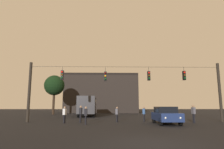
{
  "coord_description": "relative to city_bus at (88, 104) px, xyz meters",
  "views": [
    {
      "loc": [
        -1.84,
        -8.7,
        1.54
      ],
      "look_at": [
        -1.41,
        10.34,
        4.61
      ],
      "focal_mm": 31.85,
      "sensor_mm": 36.0,
      "label": 1
    }
  ],
  "objects": [
    {
      "name": "pedestrian_trailing",
      "position": [
        4.18,
        -12.67,
        -1.03
      ],
      "size": [
        0.35,
        0.42,
        1.51
      ],
      "color": "black",
      "rests_on": "ground"
    },
    {
      "name": "pedestrian_crossing_right",
      "position": [
        7.01,
        -12.09,
        -1.02
      ],
      "size": [
        0.35,
        0.42,
        1.51
      ],
      "color": "black",
      "rests_on": "ground"
    },
    {
      "name": "pedestrian_crossing_left",
      "position": [
        0.63,
        -13.54,
        -0.96
      ],
      "size": [
        0.28,
        0.39,
        1.61
      ],
      "color": "black",
      "rests_on": "ground"
    },
    {
      "name": "tree_left_silhouette",
      "position": [
        -7.22,
        5.99,
        3.72
      ],
      "size": [
        3.92,
        3.92,
        7.59
      ],
      "color": "#2D2116",
      "rests_on": "ground"
    },
    {
      "name": "city_bus",
      "position": [
        0.0,
        0.0,
        0.0
      ],
      "size": [
        2.95,
        11.09,
        3.0
      ],
      "color": "#2D2D33",
      "rests_on": "ground"
    },
    {
      "name": "car_near_right",
      "position": [
        8.36,
        -15.26,
        -1.07
      ],
      "size": [
        1.94,
        4.39,
        1.52
      ],
      "color": "navy",
      "rests_on": "ground"
    },
    {
      "name": "ground_plane",
      "position": [
        5.05,
        0.2,
        -1.87
      ],
      "size": [
        168.0,
        168.0,
        0.0
      ],
      "primitive_type": "plane",
      "color": "black",
      "rests_on": "ground"
    },
    {
      "name": "pedestrian_crossing_center",
      "position": [
        -0.79,
        -14.03,
        -1.01
      ],
      "size": [
        0.32,
        0.41,
        1.54
      ],
      "color": "black",
      "rests_on": "ground"
    },
    {
      "name": "pedestrian_far_side",
      "position": [
        1.36,
        -15.63,
        -1.01
      ],
      "size": [
        0.24,
        0.36,
        1.53
      ],
      "color": "black",
      "rests_on": "ground"
    },
    {
      "name": "corner_building",
      "position": [
        1.68,
        18.22,
        2.81
      ],
      "size": [
        17.47,
        10.7,
        9.34
      ],
      "color": "black",
      "rests_on": "ground"
    },
    {
      "name": "pedestrian_near_bus",
      "position": [
        11.34,
        -14.11,
        -0.91
      ],
      "size": [
        0.31,
        0.4,
        1.68
      ],
      "color": "black",
      "rests_on": "ground"
    },
    {
      "name": "overhead_signal_span",
      "position": [
        5.05,
        -12.79,
        1.68
      ],
      "size": [
        19.76,
        0.44,
        6.04
      ],
      "color": "black",
      "rests_on": "ground"
    }
  ]
}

